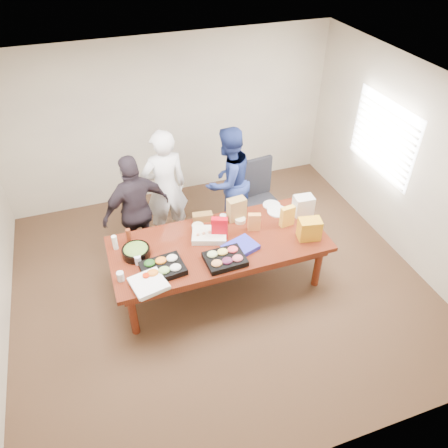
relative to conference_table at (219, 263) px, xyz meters
name	(u,v)px	position (x,y,z in m)	size (l,w,h in m)	color
floor	(219,283)	(0.00, 0.00, -0.39)	(5.50, 5.00, 0.02)	#47301E
ceiling	(218,96)	(0.00, 0.00, 2.33)	(5.50, 5.00, 0.02)	white
wall_back	(170,120)	(0.00, 2.50, 0.98)	(5.50, 0.04, 2.70)	beige
wall_front	(321,381)	(0.00, -2.50, 0.98)	(5.50, 0.04, 2.70)	beige
wall_right	(409,166)	(2.75, 0.00, 0.98)	(0.04, 5.00, 2.70)	beige
window_panel	(383,137)	(2.72, 0.60, 1.12)	(0.03, 1.40, 1.10)	white
window_blinds	(381,138)	(2.68, 0.60, 1.12)	(0.04, 1.36, 1.00)	beige
conference_table	(219,263)	(0.00, 0.00, 0.00)	(2.80, 1.20, 0.75)	#4C1C0F
office_chair	(261,201)	(0.99, 0.90, 0.19)	(0.58, 0.58, 1.13)	black
person_center	(165,188)	(-0.42, 1.21, 0.54)	(0.67, 0.44, 1.84)	white
person_right	(228,181)	(0.54, 1.18, 0.49)	(0.84, 0.65, 1.72)	navy
person_left	(137,211)	(-0.90, 0.90, 0.47)	(0.99, 0.41, 1.70)	black
veggie_tray	(163,268)	(-0.80, -0.27, 0.41)	(0.50, 0.39, 0.08)	black
fruit_tray	(225,259)	(-0.05, -0.36, 0.41)	(0.48, 0.38, 0.07)	black
sheet_cake	(209,235)	(-0.09, 0.13, 0.41)	(0.44, 0.33, 0.08)	silver
salad_bowl	(136,252)	(-1.05, 0.10, 0.43)	(0.35, 0.35, 0.11)	black
chip_bag_blue	(240,247)	(0.21, -0.22, 0.41)	(0.41, 0.31, 0.06)	#282CB8
chip_bag_red	(220,228)	(0.04, 0.10, 0.53)	(0.21, 0.09, 0.30)	#BB0513
chip_bag_yellow	(287,216)	(0.98, 0.04, 0.52)	(0.20, 0.08, 0.29)	yellow
chip_bag_orange	(254,222)	(0.52, 0.09, 0.50)	(0.16, 0.07, 0.26)	orange
mayo_jar	(223,219)	(0.18, 0.36, 0.44)	(0.09, 0.09, 0.14)	silver
mustard_bottle	(231,215)	(0.30, 0.38, 0.47)	(0.06, 0.06, 0.18)	yellow
dressing_bottle	(129,236)	(-1.09, 0.39, 0.48)	(0.06, 0.06, 0.20)	maroon
ranch_bottle	(115,242)	(-1.28, 0.32, 0.47)	(0.07, 0.07, 0.20)	white
banana_bunch	(237,214)	(0.42, 0.45, 0.41)	(0.22, 0.13, 0.07)	yellow
bread_loaf	(203,217)	(-0.06, 0.52, 0.43)	(0.27, 0.12, 0.11)	brown
kraft_bag	(236,209)	(0.39, 0.40, 0.54)	(0.25, 0.14, 0.32)	#9D7C44
red_cup	(146,278)	(-1.02, -0.39, 0.43)	(0.08, 0.08, 0.11)	#C31E01
clear_cup_a	(120,276)	(-1.30, -0.26, 0.43)	(0.09, 0.09, 0.12)	silver
clear_cup_b	(138,260)	(-1.06, -0.05, 0.43)	(0.08, 0.08, 0.12)	silver
pizza_box_lower	(149,284)	(-1.00, -0.46, 0.40)	(0.37, 0.37, 0.04)	silver
pizza_box_upper	(148,283)	(-1.02, -0.48, 0.44)	(0.37, 0.37, 0.04)	white
plate_a	(277,211)	(0.99, 0.35, 0.38)	(0.29, 0.29, 0.02)	white
plate_b	(272,205)	(0.97, 0.52, 0.38)	(0.25, 0.25, 0.02)	silver
dip_bowl_a	(240,220)	(0.41, 0.31, 0.40)	(0.15, 0.15, 0.06)	beige
dip_bowl_b	(198,227)	(-0.18, 0.35, 0.41)	(0.16, 0.16, 0.06)	beige
grocery_bag_white	(303,205)	(1.30, 0.20, 0.52)	(0.26, 0.19, 0.28)	silver
grocery_bag_yellow	(309,229)	(1.13, -0.29, 0.52)	(0.28, 0.20, 0.28)	orange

